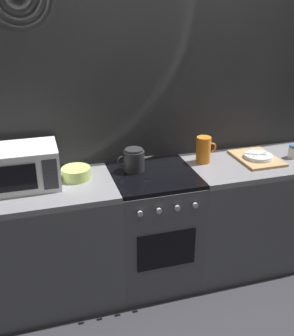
# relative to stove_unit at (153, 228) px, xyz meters

# --- Properties ---
(ground_plane) EXTENTS (8.00, 8.00, 0.00)m
(ground_plane) POSITION_rel_stove_unit_xyz_m (0.00, 0.00, -0.45)
(ground_plane) COLOR #2D2D33
(back_wall) EXTENTS (3.60, 0.05, 2.40)m
(back_wall) POSITION_rel_stove_unit_xyz_m (0.00, 0.32, 0.75)
(back_wall) COLOR gray
(back_wall) RESTS_ON ground_plane
(counter_left) EXTENTS (1.20, 0.60, 0.90)m
(counter_left) POSITION_rel_stove_unit_xyz_m (-0.90, 0.00, 0.00)
(counter_left) COLOR #515459
(counter_left) RESTS_ON ground_plane
(stove_unit) EXTENTS (0.60, 0.63, 0.90)m
(stove_unit) POSITION_rel_stove_unit_xyz_m (0.00, 0.00, 0.00)
(stove_unit) COLOR #4C4C51
(stove_unit) RESTS_ON ground_plane
(counter_right) EXTENTS (1.20, 0.60, 0.90)m
(counter_right) POSITION_rel_stove_unit_xyz_m (0.90, 0.00, 0.00)
(counter_right) COLOR #515459
(counter_right) RESTS_ON ground_plane
(microwave) EXTENTS (0.46, 0.35, 0.27)m
(microwave) POSITION_rel_stove_unit_xyz_m (-0.88, 0.07, 0.59)
(microwave) COLOR white
(microwave) RESTS_ON counter_left
(kettle) EXTENTS (0.28, 0.15, 0.17)m
(kettle) POSITION_rel_stove_unit_xyz_m (-0.12, 0.10, 0.53)
(kettle) COLOR #262628
(kettle) RESTS_ON stove_unit
(mixing_bowl) EXTENTS (0.20, 0.20, 0.08)m
(mixing_bowl) POSITION_rel_stove_unit_xyz_m (-0.54, 0.08, 0.49)
(mixing_bowl) COLOR #B7D166
(mixing_bowl) RESTS_ON counter_left
(pitcher) EXTENTS (0.16, 0.11, 0.20)m
(pitcher) POSITION_rel_stove_unit_xyz_m (0.43, 0.10, 0.55)
(pitcher) COLOR orange
(pitcher) RESTS_ON counter_right
(dish_pile) EXTENTS (0.30, 0.40, 0.06)m
(dish_pile) POSITION_rel_stove_unit_xyz_m (0.84, 0.02, 0.47)
(dish_pile) COLOR tan
(dish_pile) RESTS_ON counter_right
(spice_jar) EXTENTS (0.08, 0.08, 0.10)m
(spice_jar) POSITION_rel_stove_unit_xyz_m (1.13, -0.02, 0.50)
(spice_jar) COLOR silver
(spice_jar) RESTS_ON counter_right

